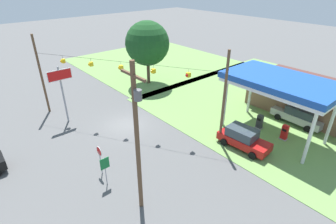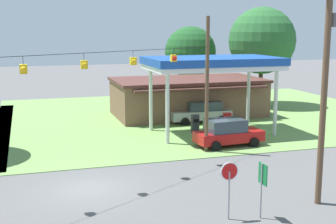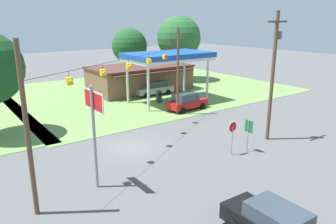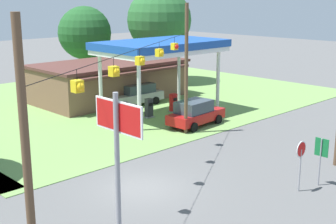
% 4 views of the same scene
% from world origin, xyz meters
% --- Properties ---
extents(ground_plane, '(160.00, 160.00, 0.00)m').
position_xyz_m(ground_plane, '(0.00, 0.00, 0.00)').
color(ground_plane, '#565656').
extents(grass_verge_station_corner, '(36.00, 28.00, 0.04)m').
position_xyz_m(grass_verge_station_corner, '(12.71, 17.46, 0.02)').
color(grass_verge_station_corner, '#6B934C').
rests_on(grass_verge_station_corner, ground).
extents(grass_verge_opposite_corner, '(24.00, 24.00, 0.04)m').
position_xyz_m(grass_verge_opposite_corner, '(-16.00, 16.00, 0.02)').
color(grass_verge_opposite_corner, '#6B934C').
rests_on(grass_verge_opposite_corner, ground).
extents(gas_station_canopy, '(9.76, 5.81, 5.81)m').
position_xyz_m(gas_station_canopy, '(10.71, 9.91, 5.28)').
color(gas_station_canopy, silver).
rests_on(gas_station_canopy, ground).
extents(gas_station_store, '(13.46, 7.84, 3.40)m').
position_xyz_m(gas_station_store, '(11.45, 17.44, 1.71)').
color(gas_station_store, brown).
rests_on(gas_station_store, ground).
extents(fuel_pump_near, '(0.71, 0.56, 1.51)m').
position_xyz_m(fuel_pump_near, '(9.38, 9.90, 0.71)').
color(fuel_pump_near, gray).
rests_on(fuel_pump_near, ground).
extents(fuel_pump_far, '(0.71, 0.56, 1.51)m').
position_xyz_m(fuel_pump_far, '(12.03, 9.90, 0.71)').
color(fuel_pump_far, gray).
rests_on(fuel_pump_far, ground).
extents(car_at_pumps_front, '(4.76, 2.36, 1.88)m').
position_xyz_m(car_at_pumps_front, '(10.23, 5.87, 0.96)').
color(car_at_pumps_front, '#AD1414').
rests_on(car_at_pumps_front, ground).
extents(car_at_pumps_rear, '(5.24, 2.22, 1.84)m').
position_xyz_m(car_at_pumps_rear, '(11.42, 13.93, 0.94)').
color(car_at_pumps_rear, '#9E9EA3').
rests_on(car_at_pumps_rear, ground).
extents(stop_sign_roadside, '(0.80, 0.08, 2.50)m').
position_xyz_m(stop_sign_roadside, '(5.17, -5.49, 1.81)').
color(stop_sign_roadside, '#99999E').
rests_on(stop_sign_roadside, ground).
extents(stop_sign_overhead, '(0.22, 2.40, 6.04)m').
position_xyz_m(stop_sign_overhead, '(-4.66, -4.24, 4.35)').
color(stop_sign_overhead, gray).
rests_on(stop_sign_overhead, ground).
extents(route_sign, '(0.10, 0.70, 2.40)m').
position_xyz_m(route_sign, '(6.54, -5.80, 1.71)').
color(route_sign, gray).
rests_on(route_sign, ground).
extents(utility_pole_main, '(2.20, 0.44, 10.09)m').
position_xyz_m(utility_pole_main, '(9.90, -5.04, 5.64)').
color(utility_pole_main, brown).
rests_on(utility_pole_main, ground).
extents(signal_span_gantry, '(16.91, 10.24, 8.69)m').
position_xyz_m(signal_span_gantry, '(-0.00, -0.01, 4.81)').
color(signal_span_gantry, brown).
rests_on(signal_span_gantry, ground).
extents(tree_west_verge, '(5.97, 5.97, 8.70)m').
position_xyz_m(tree_west_verge, '(-8.02, 8.96, 5.70)').
color(tree_west_verge, '#4C3828').
rests_on(tree_west_verge, ground).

